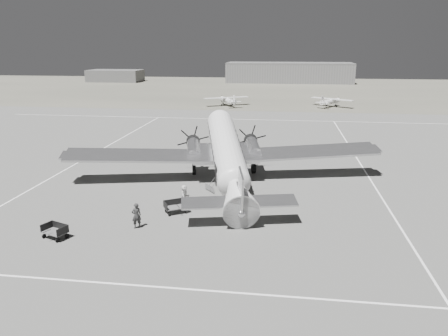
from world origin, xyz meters
TOP-DOWN VIEW (x-y plane):
  - ground at (0.00, 0.00)m, footprint 260.00×260.00m
  - taxi_line_near at (0.00, -14.00)m, footprint 60.00×0.15m
  - taxi_line_right at (12.00, 0.00)m, footprint 0.15×80.00m
  - taxi_line_left at (-18.00, 10.00)m, footprint 0.15×60.00m
  - taxi_line_horizon at (0.00, 40.00)m, footprint 90.00×0.15m
  - grass_infield at (0.00, 95.00)m, footprint 260.00×90.00m
  - hangar_main at (5.00, 120.00)m, footprint 42.00×14.00m
  - shed_secondary at (-55.00, 115.00)m, footprint 18.00×10.00m
  - dc3_airliner at (-1.10, 3.44)m, footprint 33.49×26.70m
  - light_plane_left at (-8.01, 56.73)m, footprint 12.32×11.63m
  - light_plane_right at (13.19, 58.08)m, footprint 11.92×11.46m
  - baggage_cart_near at (-4.06, -3.68)m, footprint 2.09×1.94m
  - baggage_cart_far at (-10.75, -9.11)m, footprint 1.98×1.71m
  - ground_crew at (-6.03, -6.76)m, footprint 0.79×0.73m
  - ramp_agent at (-3.55, -2.62)m, footprint 0.99×1.05m
  - passenger at (-3.82, -1.76)m, footprint 0.69×0.88m

SIDE VIEW (x-z plane):
  - ground at x=0.00m, z-range 0.00..0.00m
  - grass_infield at x=0.00m, z-range 0.00..0.01m
  - taxi_line_near at x=0.00m, z-range 0.00..0.01m
  - taxi_line_right at x=12.00m, z-range 0.00..0.01m
  - taxi_line_left at x=-18.00m, z-range 0.00..0.01m
  - taxi_line_horizon at x=0.00m, z-range 0.00..0.01m
  - baggage_cart_far at x=-10.75m, z-range 0.00..0.94m
  - baggage_cart_near at x=-4.06m, z-range 0.00..0.97m
  - passenger at x=-3.82m, z-range 0.00..1.58m
  - ramp_agent at x=-3.55m, z-range 0.00..1.72m
  - ground_crew at x=-6.03m, z-range 0.00..1.81m
  - light_plane_right at x=13.19m, z-range 0.00..1.93m
  - light_plane_left at x=-8.01m, z-range 0.00..2.02m
  - shed_secondary at x=-55.00m, z-range 0.00..4.00m
  - dc3_airliner at x=-1.10m, z-range 0.00..5.64m
  - hangar_main at x=5.00m, z-range 0.00..6.60m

